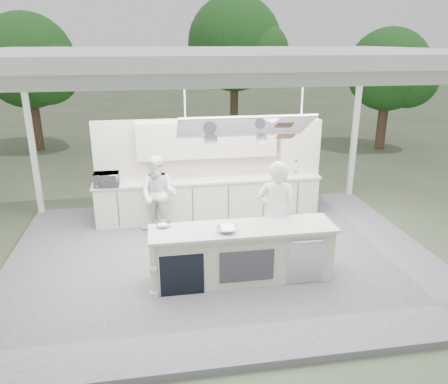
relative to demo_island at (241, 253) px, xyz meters
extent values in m
plane|color=#4A593D|center=(-0.18, 0.91, -0.60)|extent=(90.00, 90.00, 0.00)
cube|color=slate|center=(-0.18, 0.91, -0.54)|extent=(8.00, 6.00, 0.12)
cube|color=white|center=(3.72, 3.81, 1.25)|extent=(0.12, 0.12, 3.70)
cube|color=white|center=(-4.08, 3.81, 1.25)|extent=(0.12, 0.12, 3.70)
cube|color=white|center=(-0.18, 0.91, 3.18)|extent=(8.20, 6.20, 0.16)
cube|color=white|center=(-0.18, -1.99, 3.02)|extent=(8.00, 0.12, 0.16)
cube|color=white|center=(-0.18, 3.81, 3.02)|extent=(8.00, 0.12, 0.16)
cube|color=white|center=(3.72, 0.91, 3.02)|extent=(0.12, 6.00, 0.16)
cube|color=white|center=(0.02, 0.01, 2.15)|extent=(2.00, 0.71, 0.43)
cube|color=white|center=(0.02, 0.01, 2.15)|extent=(2.06, 0.76, 0.46)
cylinder|color=white|center=(-0.88, 0.01, 2.63)|extent=(0.02, 0.02, 0.95)
cylinder|color=white|center=(0.92, 0.01, 2.63)|extent=(0.02, 0.02, 0.95)
cylinder|color=silver|center=(-0.48, 0.16, 1.93)|extent=(0.22, 0.14, 0.21)
cylinder|color=silver|center=(0.32, 0.11, 1.93)|extent=(0.18, 0.12, 0.18)
cube|color=brown|center=(0.72, 0.13, 1.95)|extent=(0.28, 0.18, 0.12)
cube|color=beige|center=(0.02, 0.01, -0.03)|extent=(3.00, 0.70, 0.90)
cube|color=silver|center=(0.02, 0.01, 0.45)|extent=(3.10, 0.78, 0.05)
cylinder|color=beige|center=(-1.48, -0.34, -0.02)|extent=(0.11, 0.11, 0.92)
cube|color=black|center=(-1.03, -0.34, -0.12)|extent=(0.70, 0.04, 0.72)
cube|color=silver|center=(-1.03, -0.35, -0.12)|extent=(0.74, 0.03, 0.72)
cube|color=#39393F|center=(0.02, -0.35, -0.06)|extent=(0.90, 0.02, 0.55)
cube|color=silver|center=(1.02, -0.35, -0.06)|extent=(0.62, 0.02, 0.78)
cube|color=beige|center=(-0.18, 2.81, -0.03)|extent=(5.00, 0.65, 0.90)
cube|color=silver|center=(-0.18, 2.81, 0.45)|extent=(5.08, 0.72, 0.05)
cube|color=beige|center=(-0.18, 3.11, 0.65)|extent=(5.00, 0.10, 2.25)
cube|color=beige|center=(-0.18, 2.98, 1.32)|extent=(3.10, 0.38, 0.80)
cube|color=beige|center=(1.92, 2.93, 1.07)|extent=(0.90, 0.45, 1.30)
cube|color=brown|center=(1.92, 2.93, 1.07)|extent=(0.84, 0.40, 0.03)
cylinder|color=silver|center=(1.82, 2.79, 0.53)|extent=(0.20, 0.20, 0.12)
cylinder|color=black|center=(1.82, 2.79, 0.69)|extent=(0.17, 0.17, 0.20)
cylinder|color=black|center=(2.17, 2.79, 0.52)|extent=(0.16, 0.16, 0.10)
cone|color=black|center=(2.17, 2.79, 0.69)|extent=(0.14, 0.14, 0.24)
cylinder|color=#462D23|center=(-5.68, 10.91, 0.45)|extent=(0.36, 0.36, 2.10)
sphere|color=#245921|center=(-5.68, 10.91, 2.69)|extent=(3.40, 3.40, 3.40)
sphere|color=#245921|center=(-5.00, 10.40, 2.35)|extent=(2.38, 2.38, 2.38)
cylinder|color=#462D23|center=(2.32, 12.91, 0.63)|extent=(0.36, 0.36, 2.45)
sphere|color=#245921|center=(2.32, 12.91, 3.25)|extent=(4.00, 4.00, 4.00)
sphere|color=#245921|center=(3.12, 12.31, 2.85)|extent=(2.80, 2.80, 2.80)
cylinder|color=#462D23|center=(7.32, 8.91, 0.37)|extent=(0.36, 0.36, 1.92)
sphere|color=#245921|center=(7.32, 8.91, 2.38)|extent=(3.00, 3.00, 3.00)
sphere|color=#245921|center=(7.92, 8.46, 2.08)|extent=(2.10, 2.10, 2.10)
imported|color=white|center=(0.70, 0.44, 0.50)|extent=(0.78, 0.58, 1.94)
imported|color=white|center=(-1.31, 2.22, 0.36)|extent=(0.98, 0.88, 1.66)
imported|color=silver|center=(-2.38, 2.61, 0.62)|extent=(0.53, 0.36, 0.29)
imported|color=silver|center=(-0.27, -0.12, 0.51)|extent=(0.39, 0.39, 0.08)
imported|color=silver|center=(-1.28, 0.26, 0.51)|extent=(0.29, 0.29, 0.08)
camera|label=1|loc=(-1.38, -6.47, 3.41)|focal=35.00mm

